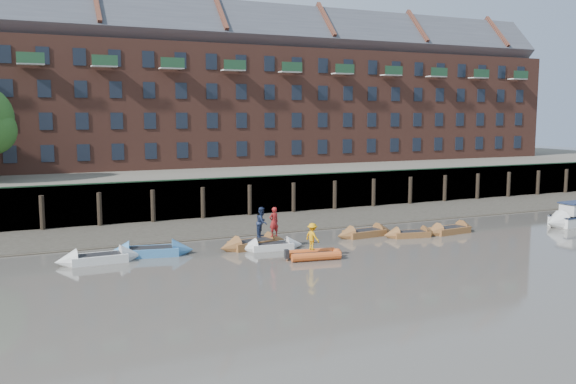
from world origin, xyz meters
TOP-DOWN VIEW (x-y plane):
  - ground at (0.00, 0.00)m, footprint 220.00×220.00m
  - foreshore at (0.00, 18.00)m, footprint 110.00×8.00m
  - mud_band at (0.00, 14.60)m, footprint 110.00×1.60m
  - river_wall at (-0.00, 22.38)m, footprint 110.00×1.23m
  - bank_terrace at (0.00, 36.00)m, footprint 110.00×28.00m
  - apartment_terrace at (-0.00, 36.99)m, footprint 80.60×15.56m
  - rowboat_0 at (-15.46, 10.23)m, footprint 4.82×1.48m
  - rowboat_1 at (-12.41, 10.75)m, footprint 5.19×2.38m
  - rowboat_2 at (-6.03, 10.27)m, footprint 4.95×2.27m
  - rowboat_3 at (-5.17, 9.36)m, footprint 4.16×1.58m
  - rowboat_4 at (2.30, 10.55)m, footprint 4.61×1.73m
  - rowboat_5 at (5.09, 9.08)m, footprint 4.11×1.81m
  - rowboat_6 at (8.43, 9.04)m, footprint 4.60×1.80m
  - rib_tender at (-3.74, 6.08)m, footprint 3.30×1.91m
  - motor_launch at (18.55, 7.69)m, footprint 5.60×2.16m
  - person_rower_a at (-4.99, 9.43)m, footprint 0.76×0.59m
  - person_rower_b at (-5.71, 9.61)m, footprint 1.13×1.17m
  - person_rib_crew at (-3.93, 6.12)m, footprint 0.85×1.15m

SIDE VIEW (x-z plane):
  - ground at x=0.00m, z-range 0.00..0.00m
  - foreshore at x=0.00m, z-range -0.25..0.25m
  - mud_band at x=0.00m, z-range -0.05..0.05m
  - rowboat_5 at x=5.09m, z-range -0.37..0.78m
  - rowboat_3 at x=-5.17m, z-range -0.38..0.80m
  - rowboat_6 at x=8.43m, z-range -0.42..0.88m
  - rowboat_4 at x=2.30m, z-range -0.42..0.89m
  - rib_tender at x=-3.74m, z-range -0.04..0.52m
  - rowboat_2 at x=-6.03m, z-range -0.45..0.94m
  - rowboat_0 at x=-15.46m, z-range -0.45..0.94m
  - rowboat_1 at x=-12.41m, z-range -0.47..0.98m
  - motor_launch at x=18.55m, z-range -0.55..1.71m
  - person_rib_crew at x=-3.93m, z-range 0.52..2.12m
  - river_wall at x=0.00m, z-range -0.06..3.24m
  - bank_terrace at x=0.00m, z-range 0.00..3.20m
  - person_rower_a at x=-4.99m, z-range 0.79..2.66m
  - person_rower_b at x=-5.71m, z-range 0.79..2.69m
  - apartment_terrace at x=0.00m, z-range 2.34..23.31m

